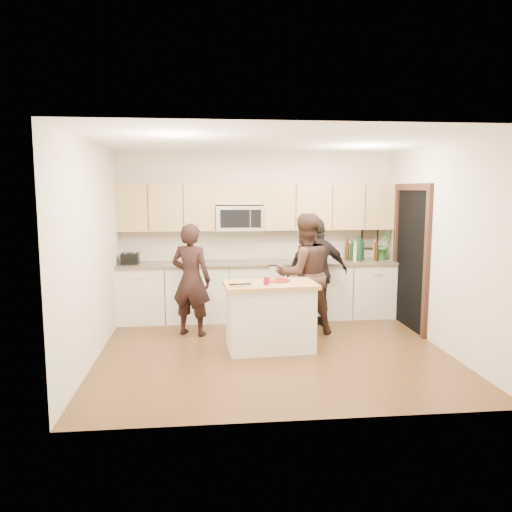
{
  "coord_description": "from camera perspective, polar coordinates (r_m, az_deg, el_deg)",
  "views": [
    {
      "loc": [
        -0.88,
        -6.29,
        2.13
      ],
      "look_at": [
        -0.19,
        0.35,
        1.22
      ],
      "focal_mm": 35.0,
      "sensor_mm": 36.0,
      "label": 1
    }
  ],
  "objects": [
    {
      "name": "woman_center",
      "position": [
        7.3,
        5.54,
        -2.08
      ],
      "size": [
        0.98,
        0.83,
        1.77
      ],
      "primitive_type": "imported",
      "rotation": [
        0.0,
        0.0,
        3.34
      ],
      "color": "#34201A",
      "rests_on": "ground"
    },
    {
      "name": "island",
      "position": [
        6.64,
        1.61,
        -6.85
      ],
      "size": [
        1.24,
        0.78,
        0.9
      ],
      "rotation": [
        0.0,
        0.0,
        0.06
      ],
      "color": "silver",
      "rests_on": "ground"
    },
    {
      "name": "doorway",
      "position": [
        7.89,
        17.29,
        0.33
      ],
      "size": [
        0.06,
        1.25,
        2.2
      ],
      "color": "black",
      "rests_on": "ground"
    },
    {
      "name": "orchid",
      "position": [
        8.59,
        14.32,
        1.27
      ],
      "size": [
        0.36,
        0.34,
        0.51
      ],
      "primitive_type": "imported",
      "rotation": [
        0.0,
        0.0,
        0.54
      ],
      "color": "#2F732E",
      "rests_on": "back_cabinetry"
    },
    {
      "name": "red_plate",
      "position": [
        6.66,
        2.46,
        -2.81
      ],
      "size": [
        0.34,
        0.34,
        0.02
      ],
      "primitive_type": "cylinder",
      "color": "maroon",
      "rests_on": "island"
    },
    {
      "name": "woman_left",
      "position": [
        7.28,
        -7.43,
        -2.7
      ],
      "size": [
        0.7,
        0.6,
        1.63
      ],
      "primitive_type": "imported",
      "rotation": [
        0.0,
        0.0,
        2.73
      ],
      "color": "black",
      "rests_on": "ground"
    },
    {
      "name": "toaster",
      "position": [
        8.12,
        -14.18,
        -0.28
      ],
      "size": [
        0.27,
        0.24,
        0.18
      ],
      "color": "black",
      "rests_on": "back_cabinetry"
    },
    {
      "name": "box_grater",
      "position": [
        6.6,
        1.92,
        -1.89
      ],
      "size": [
        0.1,
        0.06,
        0.21
      ],
      "color": "silver",
      "rests_on": "red_plate"
    },
    {
      "name": "microwave",
      "position": [
        8.12,
        -1.93,
        4.36
      ],
      "size": [
        0.76,
        0.41,
        0.4
      ],
      "color": "silver",
      "rests_on": "ground"
    },
    {
      "name": "back_cabinetry",
      "position": [
        8.2,
        0.33,
        -3.92
      ],
      "size": [
        4.5,
        0.66,
        0.94
      ],
      "color": "silver",
      "rests_on": "ground"
    },
    {
      "name": "floor",
      "position": [
        6.7,
        1.93,
        -10.78
      ],
      "size": [
        4.5,
        4.5,
        0.0
      ],
      "primitive_type": "plane",
      "color": "#52361C",
      "rests_on": "ground"
    },
    {
      "name": "upper_cabinetry",
      "position": [
        8.18,
        0.46,
        5.74
      ],
      "size": [
        4.5,
        0.33,
        0.75
      ],
      "color": "tan",
      "rests_on": "ground"
    },
    {
      "name": "dish_towel",
      "position": [
        7.91,
        -6.39,
        -1.97
      ],
      "size": [
        0.34,
        0.6,
        0.48
      ],
      "color": "white",
      "rests_on": "ground"
    },
    {
      "name": "bottle_cluster",
      "position": [
        8.45,
        11.99,
        0.71
      ],
      "size": [
        0.57,
        0.3,
        0.4
      ],
      "color": "black",
      "rests_on": "back_cabinetry"
    },
    {
      "name": "drink_glass",
      "position": [
        6.39,
        1.17,
        -2.89
      ],
      "size": [
        0.07,
        0.07,
        0.1
      ],
      "primitive_type": "cylinder",
      "color": "maroon",
      "rests_on": "island"
    },
    {
      "name": "cutting_board",
      "position": [
        6.33,
        -1.86,
        -3.36
      ],
      "size": [
        0.24,
        0.2,
        0.02
      ],
      "primitive_type": "cube",
      "rotation": [
        0.0,
        0.0,
        0.06
      ],
      "color": "tan",
      "rests_on": "island"
    },
    {
      "name": "tongs",
      "position": [
        6.3,
        -1.82,
        -3.24
      ],
      "size": [
        0.28,
        0.05,
        0.02
      ],
      "primitive_type": "cube",
      "rotation": [
        0.0,
        0.0,
        0.06
      ],
      "color": "black",
      "rests_on": "cutting_board"
    },
    {
      "name": "knife",
      "position": [
        6.27,
        -1.37,
        -3.35
      ],
      "size": [
        0.21,
        0.04,
        0.01
      ],
      "primitive_type": "cube",
      "rotation": [
        0.0,
        0.0,
        0.06
      ],
      "color": "silver",
      "rests_on": "cutting_board"
    },
    {
      "name": "framed_picture",
      "position": [
        8.79,
        12.87,
        2.01
      ],
      "size": [
        0.3,
        0.03,
        0.38
      ],
      "color": "black",
      "rests_on": "ground"
    },
    {
      "name": "room_shell",
      "position": [
        6.37,
        2.0,
        4.16
      ],
      "size": [
        4.52,
        4.02,
        2.71
      ],
      "color": "beige",
      "rests_on": "ground"
    },
    {
      "name": "woman_right",
      "position": [
        7.73,
        7.04,
        -1.89
      ],
      "size": [
        1.04,
        0.56,
        1.69
      ],
      "primitive_type": "imported",
      "rotation": [
        0.0,
        0.0,
        3.3
      ],
      "color": "black",
      "rests_on": "ground"
    }
  ]
}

